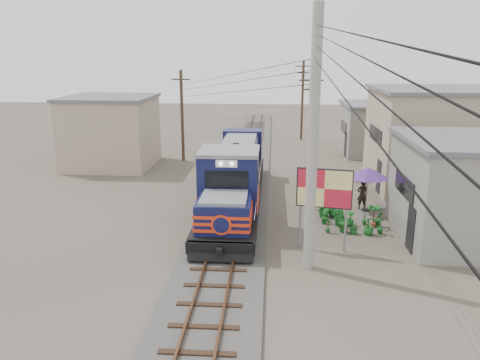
# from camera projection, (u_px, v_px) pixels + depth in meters

# --- Properties ---
(ground) EXTENTS (120.00, 120.00, 0.00)m
(ground) POSITION_uv_depth(u_px,v_px,m) (222.00, 260.00, 19.36)
(ground) COLOR #473F35
(ground) RESTS_ON ground
(ballast) EXTENTS (3.60, 70.00, 0.16)m
(ballast) POSITION_uv_depth(u_px,v_px,m) (239.00, 189.00, 28.96)
(ballast) COLOR #595651
(ballast) RESTS_ON ground
(track) EXTENTS (1.15, 70.00, 0.12)m
(track) POSITION_uv_depth(u_px,v_px,m) (239.00, 187.00, 28.91)
(track) COLOR #51331E
(track) RESTS_ON ground
(locomotive) EXTENTS (2.81, 15.29, 3.79)m
(locomotive) POSITION_uv_depth(u_px,v_px,m) (235.00, 177.00, 25.61)
(locomotive) COLOR black
(locomotive) RESTS_ON ground
(utility_pole_main) EXTENTS (0.40, 0.40, 10.00)m
(utility_pole_main) POSITION_uv_depth(u_px,v_px,m) (313.00, 144.00, 17.32)
(utility_pole_main) COLOR #9E9B93
(utility_pole_main) RESTS_ON ground
(wooden_pole_mid) EXTENTS (1.60, 0.24, 7.00)m
(wooden_pole_mid) POSITION_uv_depth(u_px,v_px,m) (310.00, 123.00, 31.55)
(wooden_pole_mid) COLOR #4C3826
(wooden_pole_mid) RESTS_ON ground
(wooden_pole_far) EXTENTS (1.60, 0.24, 7.50)m
(wooden_pole_far) POSITION_uv_depth(u_px,v_px,m) (302.00, 99.00, 44.93)
(wooden_pole_far) COLOR #4C3826
(wooden_pole_far) RESTS_ON ground
(wooden_pole_left) EXTENTS (1.60, 0.24, 7.00)m
(wooden_pole_left) POSITION_uv_depth(u_px,v_px,m) (182.00, 114.00, 36.04)
(wooden_pole_left) COLOR #4C3826
(wooden_pole_left) RESTS_ON ground
(power_lines) EXTENTS (9.65, 19.00, 3.30)m
(power_lines) POSITION_uv_depth(u_px,v_px,m) (235.00, 66.00, 25.54)
(power_lines) COLOR black
(power_lines) RESTS_ON ground
(shophouse_mid) EXTENTS (8.40, 7.35, 6.20)m
(shophouse_mid) POSITION_uv_depth(u_px,v_px,m) (440.00, 138.00, 29.24)
(shophouse_mid) COLOR tan
(shophouse_mid) RESTS_ON ground
(shophouse_back) EXTENTS (6.30, 6.30, 4.20)m
(shophouse_back) POSITION_uv_depth(u_px,v_px,m) (380.00, 128.00, 39.22)
(shophouse_back) COLOR gray
(shophouse_back) RESTS_ON ground
(shophouse_left) EXTENTS (6.30, 6.30, 5.20)m
(shophouse_left) POSITION_uv_depth(u_px,v_px,m) (111.00, 131.00, 34.74)
(shophouse_left) COLOR tan
(shophouse_left) RESTS_ON ground
(billboard) EXTENTS (2.33, 0.54, 3.63)m
(billboard) POSITION_uv_depth(u_px,v_px,m) (324.00, 191.00, 19.65)
(billboard) COLOR #99999E
(billboard) RESTS_ON ground
(market_umbrella) EXTENTS (2.80, 2.80, 2.40)m
(market_umbrella) POSITION_uv_depth(u_px,v_px,m) (368.00, 173.00, 24.80)
(market_umbrella) COLOR black
(market_umbrella) RESTS_ON ground
(vendor) EXTENTS (0.63, 0.45, 1.61)m
(vendor) POSITION_uv_depth(u_px,v_px,m) (362.00, 195.00, 25.43)
(vendor) COLOR black
(vendor) RESTS_ON ground
(plant_nursery) EXTENTS (3.29, 3.19, 1.14)m
(plant_nursery) POSITION_uv_depth(u_px,v_px,m) (342.00, 215.00, 23.17)
(plant_nursery) COLOR #1B6023
(plant_nursery) RESTS_ON ground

